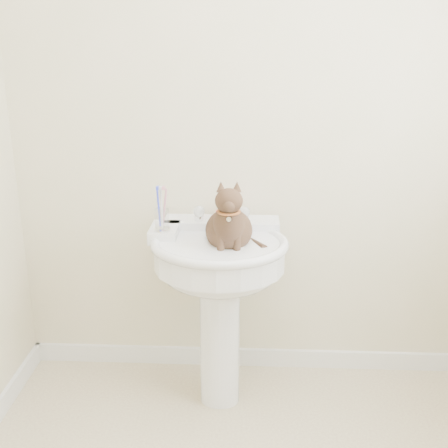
# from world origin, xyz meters

# --- Properties ---
(wall_back) EXTENTS (2.20, 0.00, 2.50)m
(wall_back) POSITION_xyz_m (0.00, 1.10, 1.25)
(wall_back) COLOR beige
(wall_back) RESTS_ON ground
(baseboard_back) EXTENTS (2.20, 0.02, 0.09)m
(baseboard_back) POSITION_xyz_m (0.00, 1.09, 0.04)
(baseboard_back) COLOR white
(baseboard_back) RESTS_ON floor
(pedestal_sink) EXTENTS (0.58, 0.57, 0.80)m
(pedestal_sink) POSITION_xyz_m (-0.15, 0.81, 0.63)
(pedestal_sink) COLOR white
(pedestal_sink) RESTS_ON floor
(faucet) EXTENTS (0.28, 0.12, 0.14)m
(faucet) POSITION_xyz_m (-0.15, 0.95, 0.84)
(faucet) COLOR silver
(faucet) RESTS_ON pedestal_sink
(soap_bar) EXTENTS (0.10, 0.08, 0.03)m
(soap_bar) POSITION_xyz_m (-0.13, 1.03, 0.82)
(soap_bar) COLOR red
(soap_bar) RESTS_ON pedestal_sink
(toothbrush_cup) EXTENTS (0.07, 0.07, 0.18)m
(toothbrush_cup) POSITION_xyz_m (-0.39, 0.83, 0.85)
(toothbrush_cup) COLOR silver
(toothbrush_cup) RESTS_ON pedestal_sink
(cat) EXTENTS (0.21, 0.27, 0.39)m
(cat) POSITION_xyz_m (-0.11, 0.79, 0.84)
(cat) COLOR #4C351E
(cat) RESTS_ON pedestal_sink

